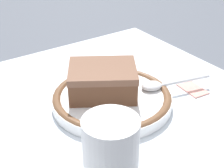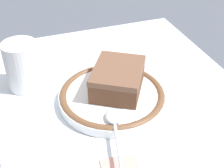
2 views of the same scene
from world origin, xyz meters
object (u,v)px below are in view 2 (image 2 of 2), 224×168
Objects in this scene: cup at (23,68)px; sugar_packet at (119,164)px; plate at (112,96)px; spoon at (115,123)px; cake_slice at (118,79)px.

sugar_packet is (0.23, 0.10, -0.04)m from cup.
spoon is at bearing -16.69° from plate.
plate is at bearing -59.57° from cake_slice.
spoon is (0.07, -0.02, 0.01)m from plate.
sugar_packet is (0.14, -0.05, -0.04)m from cake_slice.
sugar_packet is at bearing -15.54° from plate.
cup is (-0.17, -0.11, 0.02)m from spoon.
cake_slice is at bearing 59.87° from cup.
cake_slice reaches higher than plate.
sugar_packet is (0.14, -0.04, -0.01)m from plate.
plate reaches higher than sugar_packet.
sugar_packet is at bearing 22.92° from cup.
cup is 1.78× the size of sugar_packet.
cup is at bearing -146.25° from spoon.
cake_slice reaches higher than spoon.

